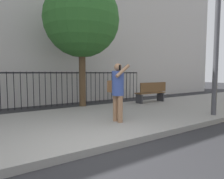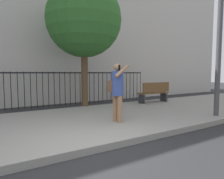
% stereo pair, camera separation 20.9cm
% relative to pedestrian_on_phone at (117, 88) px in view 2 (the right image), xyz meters
% --- Properties ---
extents(ground_plane, '(60.00, 60.00, 0.00)m').
position_rel_pedestrian_on_phone_xyz_m(ground_plane, '(-1.44, -1.42, -1.11)').
color(ground_plane, '#28282B').
extents(sidewalk, '(28.00, 4.40, 0.15)m').
position_rel_pedestrian_on_phone_xyz_m(sidewalk, '(-1.44, 0.78, -1.04)').
color(sidewalk, gray).
rests_on(sidewalk, ground).
extents(building_facade, '(28.00, 4.00, 10.67)m').
position_rel_pedestrian_on_phone_xyz_m(building_facade, '(-1.44, 7.08, 4.22)').
color(building_facade, '#BCB7B2').
rests_on(building_facade, ground).
extents(iron_fence, '(12.03, 0.04, 1.60)m').
position_rel_pedestrian_on_phone_xyz_m(iron_fence, '(-1.44, 4.48, -0.09)').
color(iron_fence, black).
rests_on(iron_fence, ground).
extents(pedestrian_on_phone, '(0.49, 0.67, 1.66)m').
position_rel_pedestrian_on_phone_xyz_m(pedestrian_on_phone, '(0.00, 0.00, 0.00)').
color(pedestrian_on_phone, '#936B4C').
rests_on(pedestrian_on_phone, sidewalk).
extents(street_bench, '(1.60, 0.45, 0.95)m').
position_rel_pedestrian_on_phone_xyz_m(street_bench, '(3.52, 2.19, -0.46)').
color(street_bench, brown).
rests_on(street_bench, sidewalk).
extents(street_tree_near, '(3.08, 3.08, 5.27)m').
position_rel_pedestrian_on_phone_xyz_m(street_tree_near, '(0.33, 3.01, 2.59)').
color(street_tree_near, '#4C3823').
rests_on(street_tree_near, ground).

